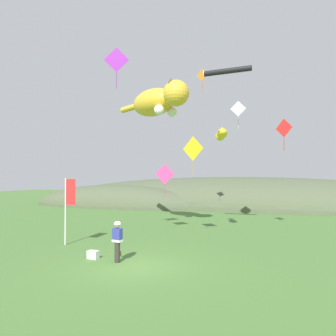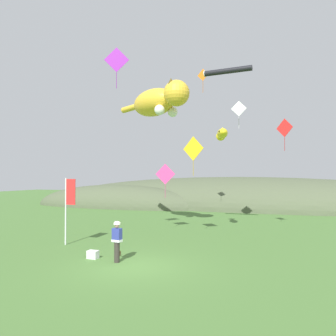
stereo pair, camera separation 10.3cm
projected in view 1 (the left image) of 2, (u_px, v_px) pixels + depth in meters
ground_plane at (134, 267)px, 13.47m from camera, size 120.00×120.00×0.00m
distant_hill_ridge at (219, 207)px, 39.68m from camera, size 53.35×14.81×7.30m
festival_attendant at (117, 240)px, 14.23m from camera, size 0.45×0.32×1.77m
kite_spool at (119, 253)px, 15.30m from camera, size 0.12×0.26×0.26m
picnic_cooler at (93, 255)px, 14.87m from camera, size 0.49×0.33×0.36m
festival_banner_pole at (68, 201)px, 17.82m from camera, size 0.66×0.08×3.65m
kite_giant_cat at (158, 101)px, 22.97m from camera, size 6.70×4.36×2.26m
kite_fish_windsock at (222, 134)px, 20.82m from camera, size 1.23×2.37×0.70m
kite_tube_streamer at (227, 71)px, 21.39m from camera, size 3.18×0.56×0.44m
kite_diamond_orange at (202, 75)px, 24.82m from camera, size 0.90×0.27×1.83m
kite_diamond_red at (284, 128)px, 21.72m from camera, size 1.06×0.69×2.15m
kite_diamond_white at (238, 109)px, 24.15m from camera, size 1.13×0.08×2.03m
kite_diamond_gold at (193, 149)px, 19.55m from camera, size 1.40×0.50×2.37m
kite_diamond_pink at (165, 174)px, 21.95m from camera, size 1.40×0.07×2.30m
kite_diamond_violet at (116, 60)px, 18.00m from camera, size 1.28×0.54×2.28m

